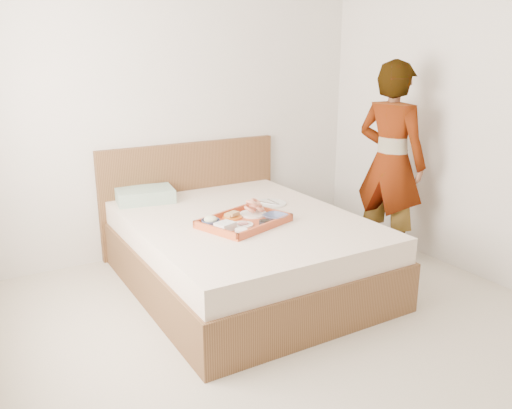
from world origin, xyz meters
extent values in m
cube|color=beige|center=(0.00, 0.00, 0.00)|extent=(3.50, 4.00, 0.01)
cube|color=silver|center=(0.00, 2.00, 1.30)|extent=(3.50, 0.01, 2.60)
cube|color=brown|center=(0.08, 1.00, 0.27)|extent=(1.65, 2.00, 0.53)
cube|color=brown|center=(0.08, 1.97, 0.47)|extent=(1.65, 0.06, 0.95)
cube|color=#A6B6A4|center=(-0.41, 1.79, 0.58)|extent=(0.50, 0.38, 0.11)
cube|color=#C05425|center=(0.00, 0.86, 0.56)|extent=(0.70, 0.60, 0.05)
cylinder|color=white|center=(0.15, 0.98, 0.55)|extent=(0.26, 0.26, 0.01)
imported|color=#16224A|center=(0.23, 0.80, 0.57)|extent=(0.21, 0.21, 0.04)
cylinder|color=black|center=(0.10, 0.73, 0.56)|extent=(0.11, 0.11, 0.03)
cylinder|color=white|center=(-0.04, 0.80, 0.55)|extent=(0.19, 0.19, 0.01)
cylinder|color=orange|center=(-0.02, 1.00, 0.55)|extent=(0.18, 0.18, 0.01)
imported|color=#16224A|center=(-0.23, 0.93, 0.57)|extent=(0.16, 0.16, 0.04)
cube|color=silver|center=(-0.19, 0.78, 0.57)|extent=(0.15, 0.14, 0.05)
cylinder|color=white|center=(-0.13, 0.66, 0.56)|extent=(0.11, 0.11, 0.03)
cylinder|color=white|center=(0.44, 1.20, 0.54)|extent=(0.30, 0.30, 0.01)
imported|color=silver|center=(1.39, 0.85, 0.83)|extent=(0.55, 0.69, 1.66)
camera|label=1|loc=(-1.70, -2.21, 1.71)|focal=36.40mm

